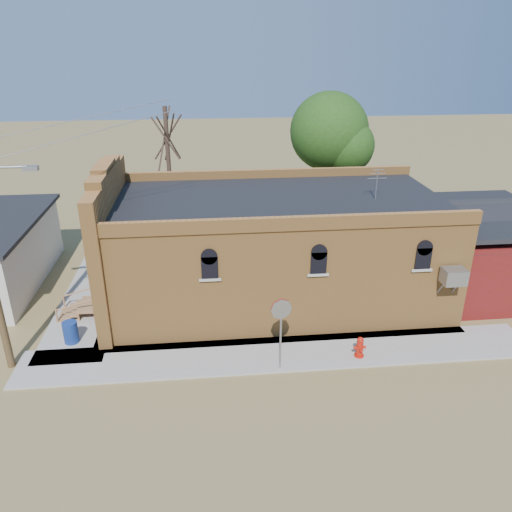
{
  "coord_description": "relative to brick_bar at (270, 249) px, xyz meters",
  "views": [
    {
      "loc": [
        -1.0,
        -14.39,
        10.81
      ],
      "look_at": [
        0.96,
        4.63,
        2.4
      ],
      "focal_mm": 35.0,
      "sensor_mm": 36.0,
      "label": 1
    }
  ],
  "objects": [
    {
      "name": "ground",
      "position": [
        -1.64,
        -5.49,
        -2.34
      ],
      "size": [
        120.0,
        120.0,
        0.0
      ],
      "primitive_type": "plane",
      "color": "olive",
      "rests_on": "ground"
    },
    {
      "name": "sidewalk_south",
      "position": [
        -0.14,
        -4.59,
        -2.3
      ],
      "size": [
        19.0,
        2.2,
        0.08
      ],
      "primitive_type": "cube",
      "color": "#9E9991",
      "rests_on": "ground"
    },
    {
      "name": "sidewalk_west",
      "position": [
        -7.94,
        0.51,
        -2.3
      ],
      "size": [
        2.6,
        10.0,
        0.08
      ],
      "primitive_type": "cube",
      "color": "#9E9991",
      "rests_on": "ground"
    },
    {
      "name": "brick_bar",
      "position": [
        0.0,
        0.0,
        0.0
      ],
      "size": [
        16.4,
        7.97,
        6.3
      ],
      "color": "#C17F3B",
      "rests_on": "ground"
    },
    {
      "name": "red_shed",
      "position": [
        9.86,
        0.01,
        -0.07
      ],
      "size": [
        5.4,
        6.4,
        4.3
      ],
      "color": "#5D1610",
      "rests_on": "ground"
    },
    {
      "name": "tree_bare_near",
      "position": [
        -4.64,
        7.51,
        3.62
      ],
      "size": [
        2.8,
        2.8,
        7.65
      ],
      "color": "#423226",
      "rests_on": "ground"
    },
    {
      "name": "tree_leafy",
      "position": [
        4.36,
        8.01,
        3.59
      ],
      "size": [
        4.4,
        4.4,
        8.15
      ],
      "color": "#423226",
      "rests_on": "ground"
    },
    {
      "name": "fire_hydrant",
      "position": [
        2.68,
        -5.09,
        -1.86
      ],
      "size": [
        0.44,
        0.4,
        0.81
      ],
      "rotation": [
        0.0,
        0.0,
        -0.01
      ],
      "color": "#BA160A",
      "rests_on": "sidewalk_south"
    },
    {
      "name": "stop_sign",
      "position": [
        -0.31,
        -5.49,
        -0.13
      ],
      "size": [
        0.74,
        0.22,
        2.76
      ],
      "rotation": [
        0.0,
        0.0,
        -0.21
      ],
      "color": "gray",
      "rests_on": "sidewalk_south"
    },
    {
      "name": "trash_barrel",
      "position": [
        -8.01,
        -3.04,
        -1.83
      ],
      "size": [
        0.57,
        0.57,
        0.86
      ],
      "primitive_type": "cylinder",
      "rotation": [
        0.0,
        0.0,
        -0.03
      ],
      "color": "navy",
      "rests_on": "sidewalk_west"
    }
  ]
}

